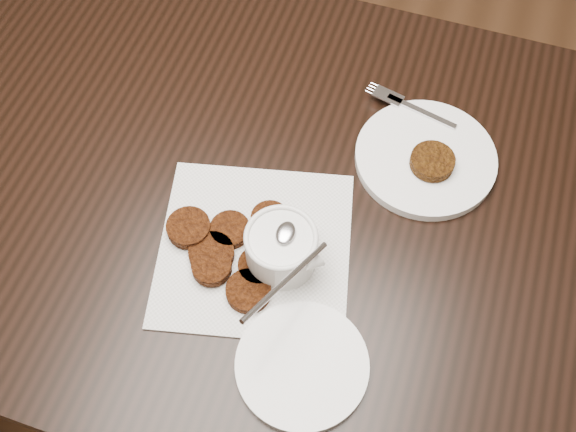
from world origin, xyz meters
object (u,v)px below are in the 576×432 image
(table, at_px, (267,283))
(plate_with_patty, at_px, (426,155))
(sauce_ramekin, at_px, (281,236))
(plate_empty, at_px, (302,365))
(napkin, at_px, (255,248))

(table, height_order, plate_with_patty, plate_with_patty)
(table, bearing_deg, sauce_ramekin, -57.18)
(sauce_ramekin, distance_m, plate_empty, 0.18)
(plate_with_patty, bearing_deg, sauce_ramekin, -123.86)
(table, bearing_deg, plate_with_patty, 28.10)
(table, bearing_deg, napkin, -74.56)
(napkin, bearing_deg, sauce_ramekin, -6.80)
(sauce_ramekin, bearing_deg, table, 122.82)
(napkin, relative_size, plate_empty, 1.55)
(plate_with_patty, bearing_deg, plate_empty, -102.31)
(table, height_order, plate_empty, plate_empty)
(plate_empty, bearing_deg, plate_with_patty, 77.69)
(plate_empty, bearing_deg, napkin, 129.31)
(table, xyz_separation_m, plate_with_patty, (0.24, 0.13, 0.39))
(table, relative_size, plate_empty, 7.64)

